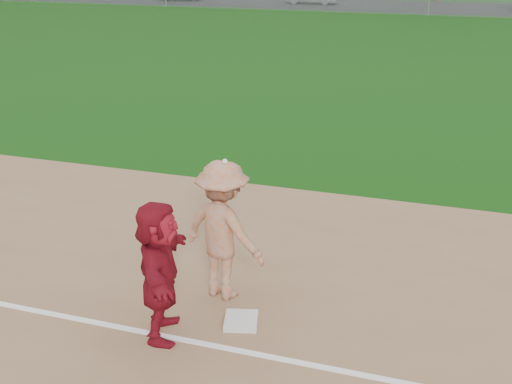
% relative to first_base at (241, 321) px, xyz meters
% --- Properties ---
extents(ground, '(160.00, 160.00, 0.00)m').
position_rel_first_base_xyz_m(ground, '(-0.34, 0.20, -0.07)').
color(ground, '#10400C').
rests_on(ground, ground).
extents(foul_line, '(60.00, 0.10, 0.01)m').
position_rel_first_base_xyz_m(foul_line, '(-0.34, -0.60, -0.05)').
color(foul_line, white).
rests_on(foul_line, infield_dirt).
extents(parking_asphalt, '(120.00, 10.00, 0.01)m').
position_rel_first_base_xyz_m(parking_asphalt, '(-0.34, 46.20, -0.07)').
color(parking_asphalt, black).
rests_on(parking_asphalt, ground).
extents(first_base, '(0.55, 0.55, 0.10)m').
position_rel_first_base_xyz_m(first_base, '(0.00, 0.00, 0.00)').
color(first_base, silver).
rests_on(first_base, infield_dirt).
extents(base_runner, '(1.12, 1.87, 1.92)m').
position_rel_first_base_xyz_m(base_runner, '(-0.92, -0.54, 0.91)').
color(base_runner, maroon).
rests_on(base_runner, infield_dirt).
extents(first_base_play, '(1.53, 1.15, 2.15)m').
position_rel_first_base_xyz_m(first_base_play, '(-0.51, 0.68, 1.00)').
color(first_base_play, '#969799').
rests_on(first_base_play, infield_dirt).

